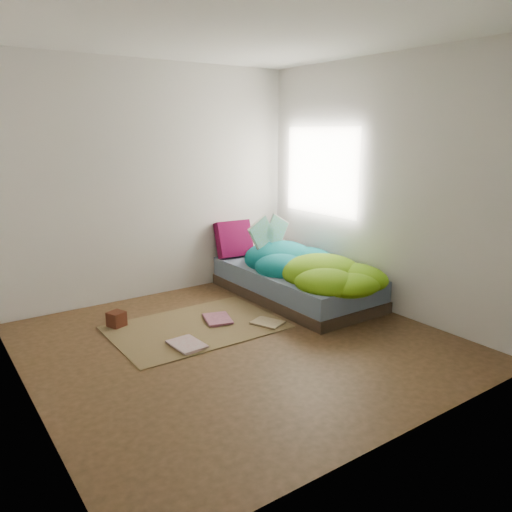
{
  "coord_description": "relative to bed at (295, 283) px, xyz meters",
  "views": [
    {
      "loc": [
        -2.27,
        -3.49,
        1.86
      ],
      "look_at": [
        0.7,
        0.75,
        0.55
      ],
      "focal_mm": 35.0,
      "sensor_mm": 36.0,
      "label": 1
    }
  ],
  "objects": [
    {
      "name": "ground",
      "position": [
        -1.22,
        -0.72,
        -0.17
      ],
      "size": [
        3.5,
        3.5,
        0.0
      ],
      "primitive_type": "cube",
      "color": "#3F2E18",
      "rests_on": "ground"
    },
    {
      "name": "room_walls",
      "position": [
        -1.21,
        -0.71,
        1.46
      ],
      "size": [
        3.54,
        3.54,
        2.62
      ],
      "color": "silver",
      "rests_on": "ground"
    },
    {
      "name": "bed",
      "position": [
        0.0,
        0.0,
        0.0
      ],
      "size": [
        1.0,
        2.0,
        0.34
      ],
      "color": "#342C1C",
      "rests_on": "ground"
    },
    {
      "name": "duvet",
      "position": [
        0.0,
        -0.22,
        0.34
      ],
      "size": [
        0.96,
        1.84,
        0.34
      ],
      "primitive_type": null,
      "color": "#065168",
      "rests_on": "bed"
    },
    {
      "name": "rug",
      "position": [
        -1.37,
        -0.17,
        -0.16
      ],
      "size": [
        1.6,
        1.1,
        0.01
      ],
      "primitive_type": "cube",
      "color": "brown",
      "rests_on": "ground"
    },
    {
      "name": "pillow_floral",
      "position": [
        0.21,
        0.73,
        0.23
      ],
      "size": [
        0.54,
        0.33,
        0.12
      ],
      "primitive_type": "cube",
      "rotation": [
        0.0,
        0.0,
        0.0
      ],
      "color": "white",
      "rests_on": "bed"
    },
    {
      "name": "pillow_magenta",
      "position": [
        -0.26,
        0.87,
        0.39
      ],
      "size": [
        0.45,
        0.18,
        0.44
      ],
      "primitive_type": "cube",
      "rotation": [
        0.0,
        0.0,
        -0.1
      ],
      "color": "#45042A",
      "rests_on": "bed"
    },
    {
      "name": "open_book",
      "position": [
        -0.13,
        0.32,
        0.66
      ],
      "size": [
        0.49,
        0.16,
        0.3
      ],
      "primitive_type": null,
      "rotation": [
        0.0,
        0.0,
        0.1
      ],
      "color": "#3E8D2E",
      "rests_on": "duvet"
    },
    {
      "name": "wooden_box",
      "position": [
        -1.99,
        0.29,
        -0.08
      ],
      "size": [
        0.19,
        0.19,
        0.14
      ],
      "primitive_type": "cube",
      "rotation": [
        0.0,
        0.0,
        0.37
      ],
      "color": "#38110C",
      "rests_on": "rug"
    },
    {
      "name": "floor_book_a",
      "position": [
        -1.78,
        -0.53,
        -0.14
      ],
      "size": [
        0.27,
        0.35,
        0.03
      ],
      "primitive_type": "imported",
      "rotation": [
        0.0,
        0.0,
        0.06
      ],
      "color": "beige",
      "rests_on": "rug"
    },
    {
      "name": "floor_book_b",
      "position": [
        -1.24,
        -0.12,
        -0.14
      ],
      "size": [
        0.33,
        0.39,
        0.03
      ],
      "primitive_type": "imported",
      "rotation": [
        0.0,
        0.0,
        -0.3
      ],
      "color": "#CB7592",
      "rests_on": "rug"
    },
    {
      "name": "floor_book_c",
      "position": [
        -0.86,
        -0.55,
        -0.15
      ],
      "size": [
        0.31,
        0.35,
        0.02
      ],
      "primitive_type": "imported",
      "rotation": [
        0.0,
        0.0,
        0.38
      ],
      "color": "tan",
      "rests_on": "rug"
    }
  ]
}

